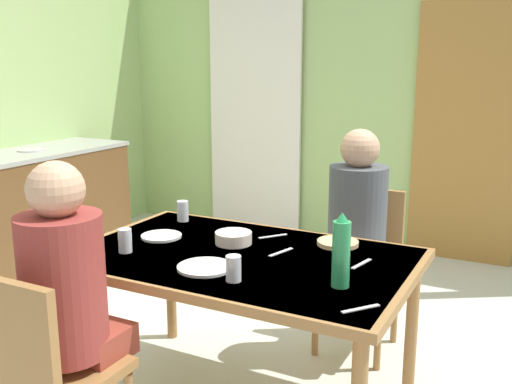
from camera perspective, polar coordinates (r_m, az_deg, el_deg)
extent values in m
plane|color=silver|center=(3.11, -6.03, -17.22)|extent=(6.55, 6.55, 0.00)
cube|color=#A2C678|center=(5.00, 9.84, 9.32)|extent=(4.74, 0.10, 2.54)
cube|color=#A07132|center=(4.75, 20.00, 5.32)|extent=(0.80, 0.05, 2.00)
cube|color=white|center=(5.27, -0.15, 7.45)|extent=(0.90, 0.03, 2.13)
cube|color=brown|center=(4.53, -23.66, -2.61)|extent=(0.60, 2.08, 0.87)
cylinder|color=#B7B7BC|center=(4.64, -21.21, 3.88)|extent=(0.21, 0.21, 0.01)
cube|color=olive|center=(2.55, -1.56, -6.60)|extent=(1.49, 0.95, 0.04)
cube|color=beige|center=(2.54, -1.56, -6.19)|extent=(1.43, 0.91, 0.00)
cylinder|color=olive|center=(2.78, -18.42, -13.70)|extent=(0.06, 0.06, 0.68)
cylinder|color=olive|center=(3.33, -8.40, -8.62)|extent=(0.06, 0.06, 0.68)
cylinder|color=olive|center=(2.83, 15.05, -12.98)|extent=(0.06, 0.06, 0.68)
cube|color=olive|center=(2.29, -18.80, -16.62)|extent=(0.40, 0.40, 0.04)
cube|color=olive|center=(2.09, -22.83, -13.41)|extent=(0.38, 0.04, 0.42)
cube|color=olive|center=(3.18, 10.00, -7.67)|extent=(0.40, 0.40, 0.04)
cube|color=olive|center=(3.28, 11.08, -3.22)|extent=(0.38, 0.04, 0.42)
cylinder|color=olive|center=(3.08, 11.94, -13.38)|extent=(0.04, 0.04, 0.41)
cylinder|color=olive|center=(3.18, 5.89, -12.35)|extent=(0.04, 0.04, 0.41)
cylinder|color=olive|center=(3.38, 13.51, -11.03)|extent=(0.04, 0.04, 0.41)
cylinder|color=olive|center=(3.47, 7.98, -10.18)|extent=(0.04, 0.04, 0.41)
cube|color=brown|center=(2.36, -16.05, -13.85)|extent=(0.30, 0.22, 0.12)
cylinder|color=maroon|center=(2.19, -18.45, -8.76)|extent=(0.30, 0.30, 0.52)
sphere|color=tan|center=(2.09, -19.12, 0.22)|extent=(0.20, 0.20, 0.20)
cube|color=#474F59|center=(3.02, 9.12, -7.57)|extent=(0.30, 0.22, 0.12)
cylinder|color=#4C5156|center=(3.04, 9.94, -2.30)|extent=(0.30, 0.30, 0.52)
sphere|color=tan|center=(2.97, 10.20, 4.24)|extent=(0.20, 0.20, 0.20)
cylinder|color=#2D9856|center=(2.18, 8.37, -6.09)|extent=(0.07, 0.07, 0.25)
cone|color=#21934E|center=(2.13, 8.50, -2.45)|extent=(0.05, 0.05, 0.04)
cylinder|color=#F0DFCA|center=(2.68, -2.23, -4.53)|extent=(0.17, 0.17, 0.05)
cylinder|color=white|center=(2.38, -5.04, -7.38)|extent=(0.23, 0.23, 0.01)
cylinder|color=white|center=(2.82, -9.30, -4.30)|extent=(0.19, 0.19, 0.01)
cylinder|color=silver|center=(3.07, -7.23, -1.87)|extent=(0.06, 0.06, 0.11)
cylinder|color=silver|center=(2.62, -12.77, -4.68)|extent=(0.06, 0.06, 0.11)
cylinder|color=silver|center=(2.23, -2.23, -7.53)|extent=(0.06, 0.06, 0.10)
cylinder|color=#DBB77A|center=(2.69, 8.05, -4.97)|extent=(0.19, 0.19, 0.02)
cube|color=silver|center=(2.46, 10.34, -6.97)|extent=(0.05, 0.15, 0.00)
cube|color=silver|center=(2.79, 1.67, -4.37)|extent=(0.10, 0.13, 0.00)
cube|color=silver|center=(2.57, 2.47, -5.93)|extent=(0.06, 0.15, 0.00)
cube|color=silver|center=(2.04, 10.27, -11.23)|extent=(0.11, 0.13, 0.00)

